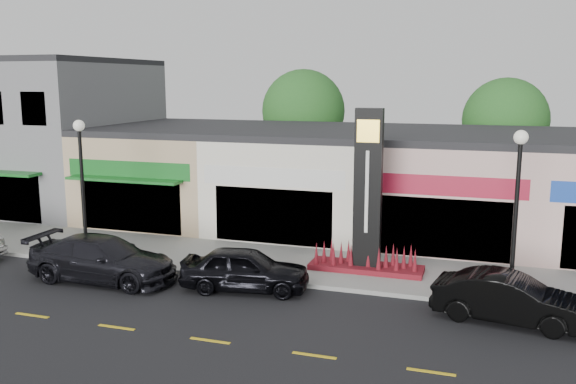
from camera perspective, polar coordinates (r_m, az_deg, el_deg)
name	(u,v)px	position (r m, az deg, el deg)	size (l,w,h in m)	color
ground	(250,304)	(20.06, -3.60, -10.39)	(120.00, 120.00, 0.00)	black
sidewalk	(291,264)	(23.92, 0.25, -6.72)	(52.00, 4.30, 0.15)	gray
curb	(271,281)	(21.89, -1.56, -8.36)	(52.00, 0.20, 0.15)	gray
building_grey_2story	(31,133)	(38.30, -22.87, 5.13)	(12.00, 10.95, 8.30)	slate
shop_beige	(180,170)	(33.10, -10.09, 2.04)	(7.00, 10.85, 4.80)	tan
shop_cream	(305,176)	(30.48, 1.63, 1.49)	(7.00, 10.01, 4.80)	silver
shop_pink_w	(450,183)	(29.32, 14.88, 0.79)	(7.00, 10.01, 4.80)	#CAA199
tree_rear_west	(303,111)	(38.56, 1.44, 7.57)	(5.20, 5.20, 7.83)	#382619
tree_rear_mid	(505,120)	(37.01, 19.67, 6.34)	(4.80, 4.80, 7.29)	#382619
lamp_west_near	(82,175)	(25.17, -18.73, 1.53)	(0.44, 0.44, 5.47)	black
lamp_east_near	(517,199)	(20.28, 20.62, -0.60)	(0.44, 0.44, 5.47)	black
pylon_sign	(367,215)	(22.51, 7.43, -2.11)	(4.20, 1.30, 6.00)	maroon
car_dark_sedan	(103,259)	(22.98, -16.93, -6.02)	(5.50, 2.24, 1.60)	black
car_black_sedan	(245,269)	(21.09, -4.03, -7.19)	(4.40, 1.77, 1.50)	black
car_black_conv	(510,299)	(19.50, 20.02, -9.36)	(4.44, 1.55, 1.46)	black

